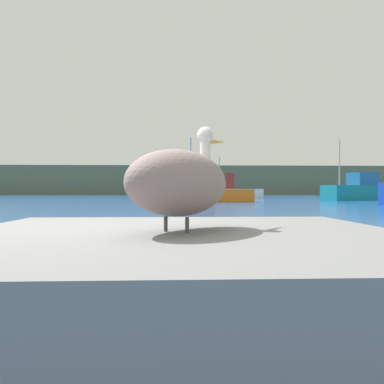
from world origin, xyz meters
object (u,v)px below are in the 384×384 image
at_px(pelican, 181,182).
at_px(fishing_boat_orange, 211,191).
at_px(fishing_boat_teal, 357,190).
at_px(fishing_boat_white, 233,190).

height_order(pelican, fishing_boat_orange, fishing_boat_orange).
relative_size(pelican, fishing_boat_teal, 0.19).
relative_size(pelican, fishing_boat_orange, 0.20).
height_order(pelican, fishing_boat_white, fishing_boat_white).
distance_m(pelican, fishing_boat_white, 40.70).
bearing_deg(fishing_boat_white, fishing_boat_teal, 140.48).
distance_m(fishing_boat_orange, fishing_boat_white, 12.94).
xyz_separation_m(pelican, fishing_boat_white, (6.43, 40.19, -0.08)).
bearing_deg(fishing_boat_white, pelican, 78.59).
height_order(fishing_boat_teal, fishing_boat_orange, fishing_boat_teal).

